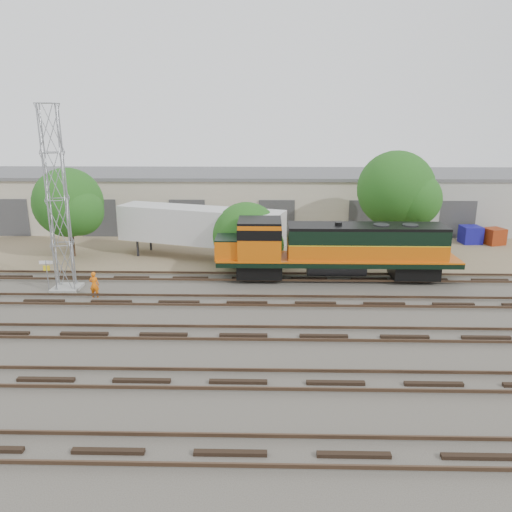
{
  "coord_description": "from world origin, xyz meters",
  "views": [
    {
      "loc": [
        1.15,
        -25.81,
        10.66
      ],
      "look_at": [
        0.47,
        4.0,
        2.2
      ],
      "focal_mm": 35.0,
      "sensor_mm": 36.0,
      "label": 1
    }
  ],
  "objects_px": {
    "worker": "(94,285)",
    "semi_trailer": "(204,227)",
    "locomotive": "(333,248)",
    "signal_tower": "(58,204)"
  },
  "relations": [
    {
      "from": "worker",
      "to": "semi_trailer",
      "type": "relative_size",
      "value": 0.12
    },
    {
      "from": "worker",
      "to": "semi_trailer",
      "type": "height_order",
      "value": "semi_trailer"
    },
    {
      "from": "signal_tower",
      "to": "locomotive",
      "type": "bearing_deg",
      "value": 7.66
    },
    {
      "from": "locomotive",
      "to": "semi_trailer",
      "type": "relative_size",
      "value": 1.22
    },
    {
      "from": "semi_trailer",
      "to": "locomotive",
      "type": "bearing_deg",
      "value": -10.33
    },
    {
      "from": "worker",
      "to": "semi_trailer",
      "type": "xyz_separation_m",
      "value": [
        5.63,
        8.44,
        1.68
      ]
    },
    {
      "from": "locomotive",
      "to": "worker",
      "type": "height_order",
      "value": "locomotive"
    },
    {
      "from": "locomotive",
      "to": "signal_tower",
      "type": "distance_m",
      "value": 17.47
    },
    {
      "from": "locomotive",
      "to": "worker",
      "type": "xyz_separation_m",
      "value": [
        -14.75,
        -3.63,
        -1.41
      ]
    },
    {
      "from": "signal_tower",
      "to": "worker",
      "type": "bearing_deg",
      "value": -30.76
    }
  ]
}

